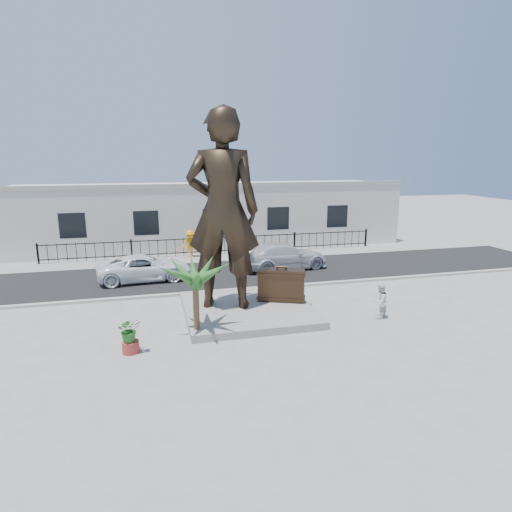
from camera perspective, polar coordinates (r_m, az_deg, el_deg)
The scene contains 16 objects.
ground at distance 16.90m, azimuth 1.68°, elevation -9.11°, with size 100.00×100.00×0.00m, color #9E9991.
street at distance 24.30m, azimuth -3.46°, elevation -2.20°, with size 40.00×7.00×0.01m, color black.
curb at distance 20.99m, azimuth -1.67°, elevation -4.48°, with size 40.00×0.25×0.12m, color #A5A399.
far_sidewalk at distance 28.12m, azimuth -4.98°, elevation -0.12°, with size 40.00×2.50×0.02m, color #9E9991.
plinth at distance 18.08m, azimuth -1.16°, elevation -7.09°, with size 5.20×5.20×0.30m, color gray.
fence at distance 28.77m, azimuth -5.26°, elevation 1.37°, with size 22.00×0.10×1.20m, color black.
building at distance 32.61m, azimuth -6.48°, elevation 5.56°, with size 28.00×7.00×4.40m, color silver.
statue at distance 17.19m, azimuth -4.45°, elevation 6.04°, with size 2.91×1.91×7.98m, color black.
suitcase at distance 18.47m, azimuth 3.39°, elevation -3.90°, with size 1.98×0.63×1.39m, color #322215.
tourist at distance 18.01m, azimuth 16.21°, elevation -5.79°, with size 0.70×0.54×1.44m, color silver.
car_white at distance 23.34m, azimuth -14.65°, elevation -1.53°, with size 2.22×4.81×1.34m, color white.
car_silver at distance 24.97m, azimuth 3.74°, elevation -0.00°, with size 2.11×5.18×1.50m, color silver.
worker at distance 28.06m, azimuth -8.75°, elevation 1.62°, with size 1.15×0.66×1.77m, color #FC9A0D.
palm_tree at distance 15.98m, azimuth -7.85°, elevation -10.58°, with size 1.80×1.80×3.20m, color #24571F, non-canonical shape.
planter at distance 15.14m, azimuth -16.38°, elevation -11.55°, with size 0.56×0.56×0.40m, color #A1342A.
shrub at distance 14.90m, azimuth -16.53°, elevation -9.39°, with size 0.75×0.65×0.83m, color #236220.
Camera 1 is at (-4.29, -15.06, 6.34)m, focal length 30.00 mm.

